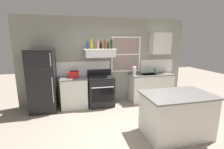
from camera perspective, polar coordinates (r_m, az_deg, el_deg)
The scene contains 21 objects.
ground_plane at distance 3.50m, azimuth 5.72°, elevation -21.96°, with size 16.00×16.00×0.00m, color gray.
back_wall at distance 5.11m, azimuth -1.76°, elevation 5.07°, with size 5.40×0.11×2.70m.
refrigerator at distance 4.80m, azimuth -23.95°, elevation -2.14°, with size 0.70×0.72×1.75m.
counter_left_of_stove at distance 4.88m, azimuth -13.52°, elevation -6.35°, with size 0.79×0.63×0.91m.
toaster at distance 4.78m, azimuth -13.67°, elevation 0.12°, with size 0.30×0.20×0.19m.
stove_range at distance 4.90m, azimuth -4.08°, elevation -5.89°, with size 0.76×0.69×1.09m.
range_hood_shelf at distance 4.78m, azimuth -4.47°, elevation 7.85°, with size 0.96×0.52×0.24m.
bottle_blue_liqueur at distance 4.77m, azimuth -8.84°, elevation 10.46°, with size 0.07×0.07×0.25m.
bottle_champagne_gold_foil at distance 4.72m, azimuth -7.56°, elevation 10.84°, with size 0.08×0.08×0.32m.
bottle_olive_oil_square at distance 4.69m, azimuth -6.26°, elevation 10.46°, with size 0.06×0.06×0.24m.
bottle_rose_pink at distance 4.76m, azimuth -5.22°, elevation 10.73°, with size 0.07×0.07×0.29m.
bottle_balsamic_dark at distance 4.83m, azimuth -4.07°, elevation 10.47°, with size 0.06×0.06×0.23m.
bottle_amber_wine at distance 4.77m, azimuth -2.58°, elevation 10.77°, with size 0.07×0.07×0.29m.
bottle_brown_stout at distance 4.76m, azimuth -1.40°, elevation 10.46°, with size 0.06×0.06×0.22m.
bottle_dark_green_wine at distance 4.79m, azimuth -0.20°, elevation 10.96°, with size 0.07×0.07×0.32m.
counter_right_with_sink at distance 5.45m, azimuth 13.84°, elevation -4.46°, with size 1.43×0.63×0.91m.
sink_faucet at distance 5.36m, azimuth 12.74°, elevation 2.19°, with size 0.03×0.17×0.28m.
paper_towel_roll at distance 5.08m, azimuth 8.15°, elevation 1.40°, with size 0.11×0.11×0.27m, color white.
dish_soap_bottle at distance 5.50m, azimuth 15.31°, elevation 1.41°, with size 0.06×0.06×0.18m, color #268C3F.
kitchen_island at distance 3.62m, azimuth 22.31°, elevation -13.37°, with size 1.40×0.90×0.91m.
upper_cabinet_right at distance 5.54m, azimuth 17.19°, elevation 10.74°, with size 0.64×0.32×0.70m.
Camera 1 is at (-0.98, -2.75, 1.93)m, focal length 25.08 mm.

